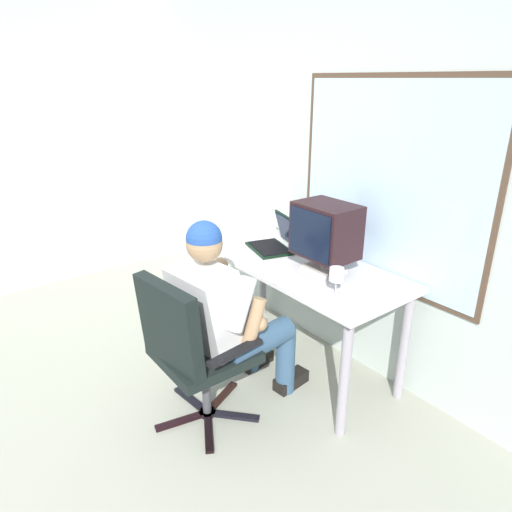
# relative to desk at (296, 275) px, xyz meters

# --- Properties ---
(ground_plane) EXTENTS (4.84, 4.16, 0.02)m
(ground_plane) POSITION_rel_desk_xyz_m (-0.04, -1.66, -0.66)
(ground_plane) COLOR #9A9C8B
(wall_rear) EXTENTS (4.84, 0.08, 2.88)m
(wall_rear) POSITION_rel_desk_xyz_m (-0.02, 0.39, 0.78)
(wall_rear) COLOR #B8C3BB
(wall_rear) RESTS_ON ground
(desk) EXTENTS (1.49, 0.65, 0.75)m
(desk) POSITION_rel_desk_xyz_m (0.00, 0.00, 0.00)
(desk) COLOR #969098
(desk) RESTS_ON ground
(office_chair) EXTENTS (0.62, 0.60, 0.91)m
(office_chair) POSITION_rel_desk_xyz_m (0.11, -0.87, -0.14)
(office_chair) COLOR black
(office_chair) RESTS_ON ground
(person_seated) EXTENTS (0.56, 0.84, 1.18)m
(person_seated) POSITION_rel_desk_xyz_m (0.08, -0.60, -0.04)
(person_seated) COLOR #33506D
(person_seated) RESTS_ON ground
(crt_monitor) EXTENTS (0.37, 0.27, 0.42)m
(crt_monitor) POSITION_rel_desk_xyz_m (0.21, 0.03, 0.35)
(crt_monitor) COLOR beige
(crt_monitor) RESTS_ON desk
(laptop) EXTENTS (0.39, 0.37, 0.23)m
(laptop) POSITION_rel_desk_xyz_m (-0.26, 0.06, 0.16)
(laptop) COLOR black
(laptop) RESTS_ON desk
(wine_glass) EXTENTS (0.08, 0.08, 0.15)m
(wine_glass) POSITION_rel_desk_xyz_m (0.48, -0.16, 0.21)
(wine_glass) COLOR silver
(wine_glass) RESTS_ON desk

